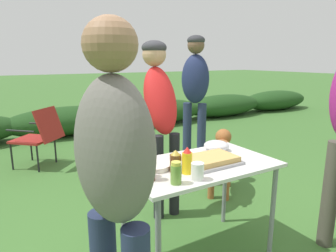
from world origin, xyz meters
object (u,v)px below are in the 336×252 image
at_px(plate_stack, 155,166).
at_px(standing_person_in_olive_jacket, 116,179).
at_px(bbq_sauce_bottle, 150,167).
at_px(mixing_bowl, 216,146).
at_px(paper_cup_stack, 198,171).
at_px(relish_jar, 176,173).
at_px(mustard_bottle, 187,161).
at_px(dog, 221,153).
at_px(folding_table, 199,173).
at_px(standing_person_in_red_jacket, 195,85).
at_px(standing_person_in_navy_coat, 160,104).
at_px(hot_sauce_bottle, 145,164).
at_px(beer_bottle, 175,161).
at_px(camp_chair_green_behind_table, 39,134).
at_px(food_tray, 211,160).
at_px(ketchup_bottle, 134,160).

bearing_deg(plate_stack, standing_person_in_olive_jacket, -130.20).
height_order(plate_stack, bbq_sauce_bottle, bbq_sauce_bottle).
relative_size(mixing_bowl, paper_cup_stack, 1.87).
height_order(mixing_bowl, relish_jar, relish_jar).
relative_size(mustard_bottle, dog, 0.27).
xyz_separation_m(folding_table, plate_stack, (-0.33, 0.08, 0.09)).
bearing_deg(standing_person_in_red_jacket, standing_person_in_navy_coat, -86.66).
xyz_separation_m(mixing_bowl, dog, (0.61, 0.63, -0.33)).
distance_m(paper_cup_stack, mustard_bottle, 0.12).
relative_size(mustard_bottle, hot_sauce_bottle, 1.02).
height_order(beer_bottle, standing_person_in_navy_coat, standing_person_in_navy_coat).
bearing_deg(mixing_bowl, standing_person_in_red_jacket, 59.76).
xyz_separation_m(relish_jar, camp_chair_green_behind_table, (-0.40, 2.90, -0.34)).
bearing_deg(beer_bottle, plate_stack, 123.79).
xyz_separation_m(paper_cup_stack, bbq_sauce_bottle, (-0.26, 0.14, 0.03)).
bearing_deg(folding_table, camp_chair_green_behind_table, 105.28).
bearing_deg(mustard_bottle, folding_table, 31.26).
height_order(paper_cup_stack, standing_person_in_red_jacket, standing_person_in_red_jacket).
bearing_deg(food_tray, dog, 45.45).
bearing_deg(beer_bottle, standing_person_in_red_jacket, 51.45).
relative_size(food_tray, dog, 0.60).
height_order(food_tray, mustard_bottle, mustard_bottle).
relative_size(bbq_sauce_bottle, camp_chair_green_behind_table, 0.23).
xyz_separation_m(plate_stack, standing_person_in_red_jacket, (1.59, 1.76, 0.36)).
bearing_deg(relish_jar, hot_sauce_bottle, 121.71).
relative_size(mustard_bottle, standing_person_in_red_jacket, 0.10).
bearing_deg(food_tray, plate_stack, 162.49).
relative_size(folding_table, camp_chair_green_behind_table, 1.32).
bearing_deg(paper_cup_stack, mixing_bowl, 40.19).
bearing_deg(relish_jar, standing_person_in_red_jacket, 52.02).
height_order(standing_person_in_navy_coat, camp_chair_green_behind_table, standing_person_in_navy_coat).
bearing_deg(dog, hot_sauce_bottle, -103.64).
height_order(beer_bottle, ketchup_bottle, ketchup_bottle).
bearing_deg(camp_chair_green_behind_table, dog, -95.23).
bearing_deg(standing_person_in_red_jacket, food_tray, -71.96).
distance_m(mixing_bowl, standing_person_in_navy_coat, 0.68).
height_order(mustard_bottle, standing_person_in_red_jacket, standing_person_in_red_jacket).
bearing_deg(paper_cup_stack, beer_bottle, 104.54).
relative_size(mixing_bowl, standing_person_in_red_jacket, 0.11).
bearing_deg(relish_jar, mixing_bowl, 32.05).
bearing_deg(mixing_bowl, mustard_bottle, -148.83).
bearing_deg(ketchup_bottle, plate_stack, 11.24).
distance_m(mixing_bowl, paper_cup_stack, 0.65).
bearing_deg(beer_bottle, mixing_bowl, 23.50).
bearing_deg(ketchup_bottle, mixing_bowl, 9.87).
bearing_deg(dog, mustard_bottle, -95.19).
relative_size(standing_person_in_olive_jacket, camp_chair_green_behind_table, 1.97).
bearing_deg(hot_sauce_bottle, bbq_sauce_bottle, -83.54).
xyz_separation_m(folding_table, camp_chair_green_behind_table, (-0.73, 2.68, -0.20)).
xyz_separation_m(mustard_bottle, dog, (1.10, 0.93, -0.38)).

